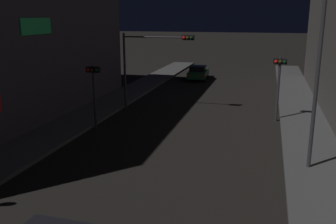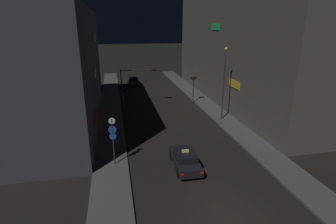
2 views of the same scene
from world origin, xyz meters
name	(u,v)px [view 1 (image 1 of 2)]	position (x,y,z in m)	size (l,w,h in m)	color
sidewalk_left	(105,106)	(-6.76, 24.20, 0.09)	(2.79, 52.40, 0.17)	#4C4C4C
sidewalk_right	(303,119)	(6.76, 24.20, 0.09)	(2.79, 52.40, 0.17)	#4C4C4C
far_car	(198,72)	(-2.50, 37.93, 0.73)	(2.08, 4.56, 1.42)	#1E512D
traffic_light_overhead	(151,55)	(-3.22, 24.06, 3.86)	(4.91, 0.42, 5.29)	#2D2D33
traffic_light_left_kerb	(94,84)	(-5.12, 19.23, 2.66)	(0.80, 0.42, 3.71)	#2D2D33
traffic_light_right_kerb	(279,76)	(5.12, 23.60, 2.84)	(0.80, 0.42, 3.99)	#2D2D33
street_lamp_near_block	(320,53)	(6.36, 15.90, 5.01)	(0.36, 0.36, 8.46)	#2D2D33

